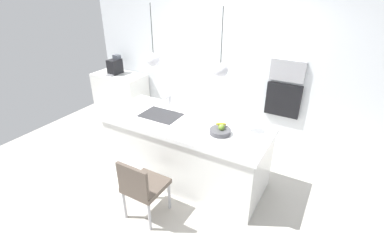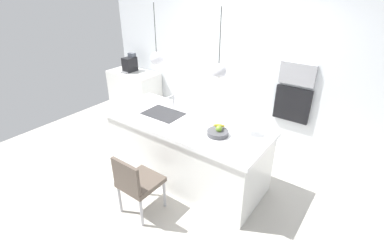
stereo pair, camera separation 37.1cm
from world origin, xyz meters
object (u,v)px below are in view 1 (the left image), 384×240
oven (283,100)px  chair_near (142,186)px  fruit_bowl (220,131)px  coffee_machine (115,66)px  microwave (288,71)px

oven → chair_near: size_ratio=0.67×
fruit_bowl → coffee_machine: size_ratio=0.71×
coffee_machine → microwave: (3.41, 0.30, 0.34)m
fruit_bowl → microwave: microwave is taller
microwave → oven: microwave is taller
chair_near → oven: bearing=68.7°
oven → coffee_machine: bearing=-175.0°
fruit_bowl → microwave: (0.39, 1.64, 0.39)m
microwave → chair_near: (-0.98, -2.51, -0.88)m
microwave → chair_near: 2.83m
fruit_bowl → coffee_machine: 3.31m
coffee_machine → oven: (3.41, 0.30, -0.16)m
fruit_bowl → chair_near: (-0.58, -0.86, -0.49)m
microwave → chair_near: microwave is taller
fruit_bowl → oven: oven is taller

